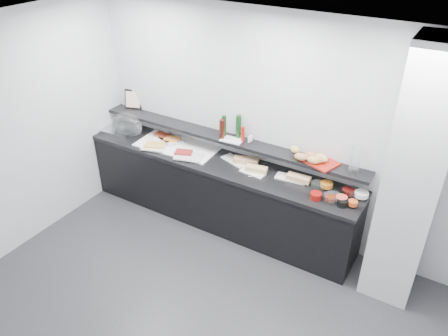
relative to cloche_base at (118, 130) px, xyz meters
The scene contains 56 objects.
ground 3.01m from the cloche_base, 36.15° to the right, with size 5.00×5.00×0.00m, color #2D2D30.
back_wall 2.37m from the cloche_base, ahead, with size 5.00×0.02×2.70m, color silver.
ceiling 3.37m from the cloche_base, 36.15° to the right, with size 5.00×5.00×0.00m, color white.
column 3.84m from the cloche_base, ahead, with size 0.50×0.50×2.70m, color silver.
buffet_cabinet 1.69m from the cloche_base, ahead, with size 3.60×0.60×0.85m, color black.
counter_top 1.61m from the cloche_base, ahead, with size 3.62×0.62×0.05m, color black.
wall_shelf 1.64m from the cloche_base, ahead, with size 3.60×0.25×0.04m, color black.
cloche_base is the anchor object (origin of this frame).
cloche_dome 0.20m from the cloche_base, ahead, with size 0.45×0.30×0.34m, color silver.
linen_runner 0.98m from the cloche_base, ahead, with size 1.07×0.50×0.01m, color white.
platter_meat_a 0.74m from the cloche_base, 12.56° to the left, with size 0.30×0.20×0.01m, color white.
food_meat_a 0.67m from the cloche_base, 13.79° to the left, with size 0.19×0.12×0.02m, color maroon.
platter_salmon 0.82m from the cloche_base, ahead, with size 0.33×0.22×0.01m, color silver.
food_salmon 0.85m from the cloche_base, ahead, with size 0.20×0.13×0.02m, color orange.
platter_cheese 0.78m from the cloche_base, 11.13° to the right, with size 0.30×0.20×0.01m, color white.
food_cheese 0.76m from the cloche_base, ahead, with size 0.25×0.16×0.02m, color tan.
platter_meat_b 1.29m from the cloche_base, ahead, with size 0.34×0.23×0.01m, color silver.
food_meat_b 1.18m from the cloche_base, ahead, with size 0.21×0.13×0.02m, color maroon.
sandwich_plate_left 1.81m from the cloche_base, ahead, with size 0.36×0.15×0.01m, color silver.
sandwich_food_left 1.95m from the cloche_base, ahead, with size 0.30×0.11×0.06m, color tan.
tongs_left 1.81m from the cloche_base, ahead, with size 0.01×0.01×0.16m, color silver.
sandwich_plate_mid 2.12m from the cloche_base, ahead, with size 0.30×0.13×0.01m, color white.
sandwich_food_mid 2.15m from the cloche_base, ahead, with size 0.25×0.10×0.06m, color tan.
tongs_mid 2.19m from the cloche_base, ahead, with size 0.01×0.01×0.16m, color silver.
sandwich_plate_right 2.55m from the cloche_base, ahead, with size 0.36×0.15×0.01m, color white.
sandwich_food_right 2.65m from the cloche_base, ahead, with size 0.27×0.10×0.06m, color tan.
tongs_right 2.51m from the cloche_base, ahead, with size 0.01×0.01×0.16m, color silver.
bowl_glass_fruit 2.88m from the cloche_base, ahead, with size 0.15×0.15×0.07m, color white.
fill_glass_fruit 2.97m from the cloche_base, ahead, with size 0.14×0.14×0.05m, color orange.
bowl_black_jam 3.19m from the cloche_base, ahead, with size 0.12×0.12×0.07m, color black.
fill_black_jam 3.21m from the cloche_base, ahead, with size 0.13×0.13×0.05m, color #510C0B.
bowl_glass_cream 3.24m from the cloche_base, ahead, with size 0.17×0.17×0.07m, color silver.
fill_glass_cream 3.35m from the cloche_base, ahead, with size 0.15×0.15×0.05m, color white.
bowl_red_jam 2.94m from the cloche_base, ahead, with size 0.12×0.12×0.07m, color maroon.
fill_red_jam 3.09m from the cloche_base, ahead, with size 0.11×0.11×0.05m, color #511B0B.
bowl_glass_salmon 3.10m from the cloche_base, ahead, with size 0.18×0.18×0.07m, color white.
fill_glass_salmon 3.19m from the cloche_base, ahead, with size 0.12×0.12×0.05m, color #CD4B32.
bowl_black_fruit 3.22m from the cloche_base, ahead, with size 0.11×0.11×0.07m, color black.
fill_black_fruit 3.31m from the cloche_base, ahead, with size 0.09×0.09×0.05m, color #D04C1C.
framed_print 0.48m from the cloche_base, 77.17° to the left, with size 0.25×0.02×0.26m, color black.
print_art 0.46m from the cloche_base, 75.77° to the left, with size 0.20×0.00×0.22m, color beige.
condiment_tray 1.76m from the cloche_base, ahead, with size 0.26×0.16×0.01m, color white.
bottle_green_a 1.65m from the cloche_base, ahead, with size 0.06×0.06×0.26m, color black.
bottle_brown 1.66m from the cloche_base, ahead, with size 0.06×0.06×0.24m, color black.
bottle_green_b 1.82m from the cloche_base, ahead, with size 0.06×0.06×0.28m, color #103B18.
bottle_hot 1.90m from the cloche_base, ahead, with size 0.05×0.05×0.18m, color #B2170C.
shaker_salt 1.98m from the cloche_base, ahead, with size 0.03×0.03×0.07m, color white.
shaker_pepper 1.98m from the cloche_base, ahead, with size 0.03×0.03×0.07m, color white.
bread_tray 2.83m from the cloche_base, ahead, with size 0.40×0.28×0.02m, color #A51D11.
bread_roll_nw 2.55m from the cloche_base, ahead, with size 0.12×0.08×0.08m, color gold.
bread_roll_sw 2.66m from the cloche_base, ahead, with size 0.16×0.10×0.08m, color #AB7041.
bread_roll_s 2.80m from the cloche_base, ahead, with size 0.14×0.09×0.08m, color tan.
bread_roll_se 2.84m from the cloche_base, ahead, with size 0.15×0.09×0.08m, color #B77046.
bread_roll_midw 2.74m from the cloche_base, ahead, with size 0.12×0.08×0.08m, color #AB6941.
bread_roll_mide 2.86m from the cloche_base, ahead, with size 0.16×0.10×0.08m, color #D6A851.
carafe 3.23m from the cloche_base, ahead, with size 0.11×0.11×0.30m, color white.
Camera 1 is at (1.76, -2.21, 3.56)m, focal length 35.00 mm.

